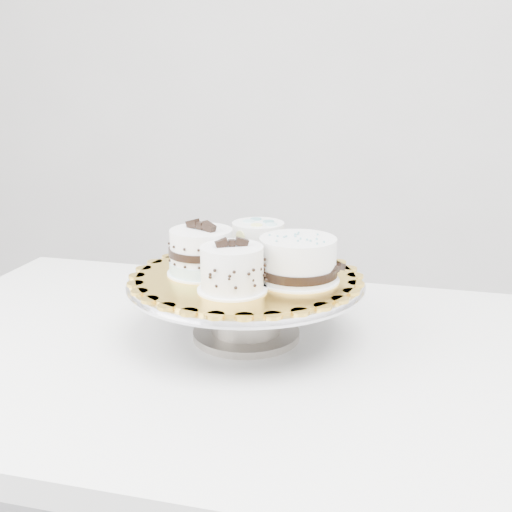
% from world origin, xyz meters
% --- Properties ---
extents(wall_back, '(3.50, 0.02, 2.80)m').
position_xyz_m(wall_back, '(0.00, 1.75, 1.40)').
color(wall_back, silver).
rests_on(wall_back, floor).
extents(table, '(1.15, 0.78, 0.75)m').
position_xyz_m(table, '(-0.06, 0.20, 0.66)').
color(table, white).
rests_on(table, floor).
extents(cake_stand, '(0.38, 0.38, 0.10)m').
position_xyz_m(cake_stand, '(-0.04, 0.24, 0.82)').
color(cake_stand, gray).
rests_on(cake_stand, table).
extents(cake_board, '(0.36, 0.36, 0.01)m').
position_xyz_m(cake_board, '(-0.04, 0.24, 0.86)').
color(cake_board, gold).
rests_on(cake_board, cake_stand).
extents(cake_swirl, '(0.12, 0.12, 0.08)m').
position_xyz_m(cake_swirl, '(-0.04, 0.17, 0.89)').
color(cake_swirl, white).
rests_on(cake_swirl, cake_board).
extents(cake_banded, '(0.13, 0.13, 0.09)m').
position_xyz_m(cake_banded, '(-0.11, 0.23, 0.89)').
color(cake_banded, white).
rests_on(cake_banded, cake_board).
extents(cake_dots, '(0.11, 0.11, 0.07)m').
position_xyz_m(cake_dots, '(-0.03, 0.33, 0.89)').
color(cake_dots, white).
rests_on(cake_dots, cake_board).
extents(cake_ribbon, '(0.15, 0.15, 0.07)m').
position_xyz_m(cake_ribbon, '(0.05, 0.24, 0.89)').
color(cake_ribbon, white).
rests_on(cake_ribbon, cake_board).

